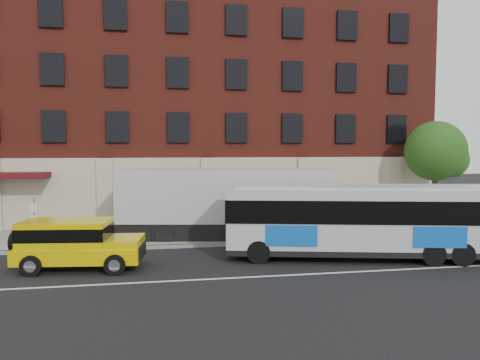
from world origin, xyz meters
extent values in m
plane|color=black|center=(0.00, 0.00, 0.00)|extent=(120.00, 120.00, 0.00)
cube|color=gray|center=(0.00, 9.00, 0.07)|extent=(60.00, 6.00, 0.15)
cube|color=gray|center=(0.00, 6.00, 0.07)|extent=(60.00, 0.25, 0.15)
cube|color=silver|center=(0.00, 0.50, 0.01)|extent=(60.00, 0.12, 0.01)
cube|color=maroon|center=(0.00, 17.00, 7.65)|extent=(30.00, 10.00, 15.00)
cube|color=#B3AA8E|center=(0.00, 11.85, 2.15)|extent=(30.00, 0.35, 4.00)
cube|color=#410B0F|center=(-11.00, 11.00, 3.25)|extent=(4.20, 2.20, 0.30)
cube|color=#B3AA8E|center=(-6.00, 11.75, 2.15)|extent=(0.90, 0.55, 4.00)
cube|color=#B3AA8E|center=(0.00, 11.75, 2.15)|extent=(0.90, 0.55, 4.00)
cube|color=#B3AA8E|center=(6.00, 11.75, 2.15)|extent=(0.90, 0.55, 4.00)
cube|color=#B3AA8E|center=(12.00, 11.75, 2.15)|extent=(0.90, 0.55, 4.00)
cube|color=black|center=(-8.75, 11.92, 5.95)|extent=(1.30, 0.20, 1.80)
cube|color=black|center=(-5.25, 11.92, 5.95)|extent=(1.30, 0.20, 1.80)
cube|color=black|center=(-1.75, 11.92, 5.95)|extent=(1.30, 0.20, 1.80)
cube|color=black|center=(1.75, 11.92, 5.95)|extent=(1.30, 0.20, 1.80)
cube|color=black|center=(5.25, 11.92, 5.95)|extent=(1.30, 0.20, 1.80)
cube|color=black|center=(8.75, 11.92, 5.95)|extent=(1.30, 0.20, 1.80)
cube|color=black|center=(12.25, 11.92, 5.95)|extent=(1.30, 0.20, 1.80)
cube|color=black|center=(-8.75, 11.92, 9.15)|extent=(1.30, 0.20, 1.80)
cube|color=black|center=(-5.25, 11.92, 9.15)|extent=(1.30, 0.20, 1.80)
cube|color=black|center=(-1.75, 11.92, 9.15)|extent=(1.30, 0.20, 1.80)
cube|color=black|center=(1.75, 11.92, 9.15)|extent=(1.30, 0.20, 1.80)
cube|color=black|center=(5.25, 11.92, 9.15)|extent=(1.30, 0.20, 1.80)
cube|color=black|center=(8.75, 11.92, 9.15)|extent=(1.30, 0.20, 1.80)
cube|color=black|center=(12.25, 11.92, 9.15)|extent=(1.30, 0.20, 1.80)
cube|color=black|center=(-8.75, 11.92, 12.35)|extent=(1.30, 0.20, 1.80)
cube|color=black|center=(-5.25, 11.92, 12.35)|extent=(1.30, 0.20, 1.80)
cube|color=black|center=(-1.75, 11.92, 12.35)|extent=(1.30, 0.20, 1.80)
cube|color=black|center=(1.75, 11.92, 12.35)|extent=(1.30, 0.20, 1.80)
cube|color=black|center=(5.25, 11.92, 12.35)|extent=(1.30, 0.20, 1.80)
cube|color=black|center=(8.75, 11.92, 12.35)|extent=(1.30, 0.20, 1.80)
cube|color=black|center=(12.25, 11.92, 12.35)|extent=(1.30, 0.20, 1.80)
cube|color=black|center=(-10.50, 11.78, 1.75)|extent=(2.60, 0.15, 2.80)
cube|color=black|center=(-4.50, 11.78, 1.75)|extent=(2.60, 0.15, 2.80)
cube|color=black|center=(1.50, 11.78, 1.75)|extent=(2.60, 0.15, 2.80)
cube|color=black|center=(7.50, 11.78, 1.75)|extent=(2.60, 0.15, 2.80)
cylinder|color=slate|center=(-8.50, 6.20, 1.25)|extent=(0.07, 0.07, 2.50)
cube|color=silver|center=(-8.50, 6.05, 2.05)|extent=(0.30, 0.03, 0.40)
cube|color=silver|center=(-8.50, 6.05, 1.55)|extent=(0.30, 0.03, 0.35)
cylinder|color=#3C2C1E|center=(13.50, 9.50, 1.65)|extent=(0.32, 0.32, 3.00)
sphere|color=#1D4513|center=(13.50, 9.50, 4.55)|extent=(3.60, 3.60, 3.60)
sphere|color=#1D4513|center=(14.20, 9.10, 4.05)|extent=(2.20, 2.20, 2.20)
sphere|color=#1D4513|center=(12.90, 9.90, 4.15)|extent=(2.00, 2.00, 2.00)
cube|color=#A7ABB1|center=(5.55, 2.48, 1.69)|extent=(11.64, 4.91, 2.71)
cube|color=black|center=(5.55, 2.48, 0.43)|extent=(11.70, 4.97, 0.24)
cube|color=#A7ABB1|center=(5.55, 2.48, 3.09)|extent=(11.02, 4.50, 0.11)
cube|color=black|center=(5.55, 2.48, 2.14)|extent=(11.74, 5.00, 0.95)
cube|color=#0B4FAF|center=(2.31, 1.99, 1.19)|extent=(2.04, 0.51, 0.86)
cube|color=#0B4FAF|center=(8.61, 3.02, 1.19)|extent=(2.04, 0.51, 0.86)
cylinder|color=black|center=(1.05, 2.43, 0.48)|extent=(0.99, 0.49, 0.95)
cylinder|color=black|center=(1.54, 4.52, 0.48)|extent=(0.99, 0.49, 0.95)
cylinder|color=black|center=(7.90, 0.83, 0.48)|extent=(0.99, 0.49, 0.95)
cylinder|color=black|center=(8.39, 2.92, 0.48)|extent=(0.99, 0.49, 0.95)
cylinder|color=black|center=(9.01, 0.57, 0.48)|extent=(0.99, 0.49, 0.95)
cylinder|color=black|center=(9.50, 2.66, 0.48)|extent=(0.99, 0.49, 0.95)
cube|color=#D5BB00|center=(-5.98, 2.81, 0.64)|extent=(4.94, 2.55, 0.59)
cube|color=#D5BB00|center=(-6.52, 2.88, 1.43)|extent=(3.47, 2.33, 0.99)
cube|color=black|center=(-6.52, 2.88, 1.48)|extent=(3.52, 2.37, 0.49)
cube|color=#D5BB00|center=(-4.37, 2.60, 1.08)|extent=(1.70, 2.05, 0.30)
cube|color=black|center=(-3.62, 2.51, 0.69)|extent=(0.26, 1.57, 0.54)
cylinder|color=black|center=(-8.48, 3.13, 1.08)|extent=(0.31, 0.77, 0.75)
cylinder|color=black|center=(-4.59, 1.66, 0.39)|extent=(0.82, 0.37, 0.79)
cylinder|color=silver|center=(-4.59, 1.66, 0.39)|extent=(0.47, 0.35, 0.43)
cylinder|color=black|center=(-4.34, 3.58, 0.39)|extent=(0.82, 0.37, 0.79)
cylinder|color=silver|center=(-4.34, 3.58, 0.39)|extent=(0.47, 0.35, 0.43)
cylinder|color=black|center=(-7.62, 2.04, 0.39)|extent=(0.82, 0.37, 0.79)
cylinder|color=silver|center=(-7.62, 2.04, 0.39)|extent=(0.47, 0.35, 0.43)
cylinder|color=black|center=(-7.38, 3.96, 0.39)|extent=(0.82, 0.37, 0.79)
cylinder|color=silver|center=(-7.38, 3.96, 0.39)|extent=(0.47, 0.35, 0.43)
cube|color=black|center=(0.45, 7.36, 0.50)|extent=(11.13, 4.05, 1.00)
cube|color=#B4B3AF|center=(0.45, 7.36, 2.32)|extent=(11.14, 4.08, 2.64)
cylinder|color=black|center=(-3.76, 7.04, 0.46)|extent=(0.94, 0.41, 0.91)
cylinder|color=black|center=(-3.40, 9.10, 0.46)|extent=(0.94, 0.41, 0.91)
cylinder|color=black|center=(-2.69, 6.85, 0.46)|extent=(0.94, 0.41, 0.91)
cylinder|color=black|center=(-2.33, 8.91, 0.46)|extent=(0.94, 0.41, 0.91)
cylinder|color=black|center=(3.23, 5.80, 0.46)|extent=(0.94, 0.41, 0.91)
cylinder|color=black|center=(3.59, 7.86, 0.46)|extent=(0.94, 0.41, 0.91)
cylinder|color=black|center=(4.30, 5.61, 0.46)|extent=(0.94, 0.41, 0.91)
cylinder|color=black|center=(4.66, 7.68, 0.46)|extent=(0.94, 0.41, 0.91)
camera|label=1|loc=(-2.97, -15.79, 4.74)|focal=34.54mm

